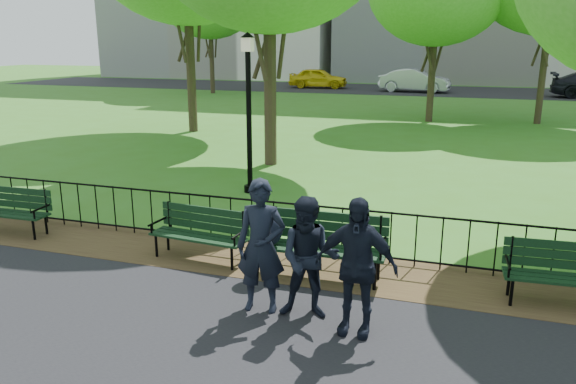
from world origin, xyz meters
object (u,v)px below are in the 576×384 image
(park_bench_left_a, at_px, (201,228))
(sedan_silver, at_px, (415,80))
(park_bench_left_b, at_px, (10,206))
(lamppost, at_px, (249,108))
(park_bench_right_a, at_px, (568,268))
(person_mid, at_px, (309,258))
(taxi, at_px, (318,78))
(person_right, at_px, (356,266))
(park_bench_main, at_px, (298,234))
(person_left, at_px, (261,246))

(park_bench_left_a, height_order, sedan_silver, sedan_silver)
(park_bench_left_b, distance_m, lamppost, 5.43)
(park_bench_right_a, height_order, sedan_silver, sedan_silver)
(person_mid, height_order, taxi, person_mid)
(park_bench_left_a, distance_m, park_bench_left_b, 4.01)
(person_right, xyz_separation_m, sedan_silver, (-2.77, 33.78, -0.09))
(taxi, bearing_deg, park_bench_left_a, -172.50)
(park_bench_left_a, xyz_separation_m, park_bench_left_b, (-4.01, 0.06, -0.01))
(park_bench_right_a, bearing_deg, taxi, 107.14)
(park_bench_main, distance_m, park_bench_left_b, 5.76)
(park_bench_main, bearing_deg, taxi, 103.30)
(park_bench_left_a, distance_m, lamppost, 4.52)
(park_bench_left_a, height_order, person_mid, person_mid)
(taxi, height_order, sedan_silver, sedan_silver)
(park_bench_right_a, xyz_separation_m, person_right, (-2.61, -1.66, 0.35))
(lamppost, height_order, sedan_silver, lamppost)
(person_mid, relative_size, person_right, 0.93)
(park_bench_main, height_order, park_bench_left_b, park_bench_main)
(park_bench_left_b, distance_m, park_bench_right_a, 9.55)
(lamppost, bearing_deg, sedan_silver, 88.03)
(person_right, bearing_deg, park_bench_right_a, 34.61)
(park_bench_right_a, bearing_deg, person_left, -163.23)
(park_bench_left_b, distance_m, person_mid, 6.46)
(lamppost, xyz_separation_m, taxi, (-6.24, 29.11, -1.27))
(lamppost, bearing_deg, person_mid, -61.13)
(person_right, bearing_deg, person_mid, 164.07)
(person_left, relative_size, sedan_silver, 0.38)
(sedan_silver, bearing_deg, lamppost, -176.74)
(person_right, distance_m, sedan_silver, 33.89)
(person_left, bearing_deg, sedan_silver, 85.26)
(park_bench_left_b, relative_size, lamppost, 0.45)
(park_bench_right_a, height_order, taxi, taxi)
(person_right, bearing_deg, park_bench_left_b, 168.54)
(park_bench_main, xyz_separation_m, person_right, (1.18, -1.44, 0.21))
(park_bench_left_b, height_order, taxi, taxi)
(person_right, xyz_separation_m, taxi, (-9.98, 34.92, -0.14))
(park_bench_main, relative_size, park_bench_left_b, 1.22)
(park_bench_main, distance_m, person_mid, 1.35)
(person_left, distance_m, person_mid, 0.67)
(person_left, xyz_separation_m, person_mid, (0.66, 0.01, -0.09))
(lamppost, xyz_separation_m, person_mid, (3.09, -5.60, -1.19))
(person_mid, xyz_separation_m, taxi, (-9.33, 34.71, -0.08))
(park_bench_left_b, height_order, sedan_silver, sedan_silver)
(park_bench_right_a, relative_size, taxi, 0.39)
(person_right, distance_m, taxi, 36.32)
(park_bench_main, distance_m, sedan_silver, 32.37)
(park_bench_left_b, height_order, park_bench_right_a, park_bench_right_a)
(sedan_silver, bearing_deg, person_left, -172.27)
(sedan_silver, bearing_deg, taxi, 86.22)
(park_bench_left_b, relative_size, sedan_silver, 0.35)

